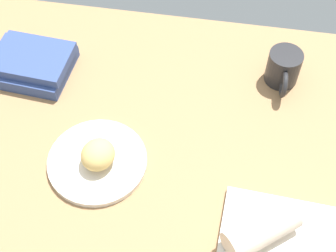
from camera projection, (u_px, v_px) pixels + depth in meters
dining_table at (136, 157)px, 109.78cm from camera, size 110.00×90.00×4.00cm
round_plate at (97, 161)px, 105.97cm from camera, size 21.49×21.49×1.40cm
scone_pastry at (98, 155)px, 102.77cm from camera, size 8.86×9.28×5.74cm
square_plate at (276, 250)px, 94.33cm from camera, size 23.55×23.55×1.60cm
breakfast_wrap at (261, 230)px, 92.59cm from camera, size 15.37×13.92×6.10cm
book_stack at (31, 63)px, 119.99cm from camera, size 21.18×17.25×5.77cm
coffee_mug at (283, 68)px, 116.82cm from camera, size 8.02×12.60×8.53cm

